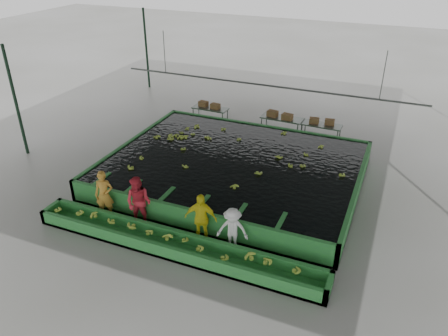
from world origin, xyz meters
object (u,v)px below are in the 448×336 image
at_px(worker_a, 104,195).
at_px(worker_d, 232,230).
at_px(packing_table_mid, 281,126).
at_px(box_stack_mid, 280,118).
at_px(worker_b, 139,202).
at_px(box_stack_left, 209,107).
at_px(sorting_trough, 174,245).
at_px(box_stack_right, 322,124).
at_px(flotation_tank, 233,169).
at_px(worker_c, 201,219).
at_px(packing_table_left, 210,115).
at_px(packing_table_right, 321,133).

bearing_deg(worker_a, worker_d, -20.08).
distance_m(packing_table_mid, box_stack_mid, 0.49).
xyz_separation_m(worker_b, box_stack_mid, (2.20, 9.31, 0.00)).
height_order(box_stack_left, box_stack_mid, box_stack_mid).
bearing_deg(worker_a, worker_b, -20.08).
height_order(sorting_trough, box_stack_right, box_stack_right).
bearing_deg(flotation_tank, worker_b, -112.17).
bearing_deg(worker_d, flotation_tank, 97.90).
bearing_deg(worker_c, flotation_tank, 85.97).
bearing_deg(worker_c, packing_table_mid, 78.45).
bearing_deg(box_stack_right, box_stack_mid, -174.20).
bearing_deg(packing_table_left, packing_table_mid, -0.80).
height_order(worker_a, box_stack_right, worker_a).
bearing_deg(worker_c, worker_d, -11.78).
height_order(sorting_trough, worker_d, worker_d).
xyz_separation_m(worker_d, box_stack_right, (0.82, 9.52, 0.10)).
distance_m(packing_table_left, packing_table_mid, 3.95).
xyz_separation_m(sorting_trough, box_stack_right, (2.50, 10.32, 0.63)).
distance_m(box_stack_mid, box_stack_right, 2.06).
distance_m(sorting_trough, box_stack_left, 10.87).
distance_m(flotation_tank, packing_table_left, 6.16).
xyz_separation_m(sorting_trough, box_stack_left, (-3.47, 10.28, 0.61)).
relative_size(worker_d, packing_table_mid, 0.75).
relative_size(flotation_tank, packing_table_right, 5.20).
relative_size(flotation_tank, worker_b, 5.31).
relative_size(sorting_trough, worker_d, 6.44).
bearing_deg(box_stack_mid, flotation_tank, -95.14).
bearing_deg(packing_table_left, packing_table_right, 0.06).
distance_m(flotation_tank, worker_b, 4.67).
bearing_deg(packing_table_right, flotation_tank, -116.02).
bearing_deg(worker_b, box_stack_left, 94.10).
xyz_separation_m(flotation_tank, worker_d, (1.68, -4.30, 0.33)).
height_order(packing_table_left, packing_table_right, packing_table_right).
distance_m(flotation_tank, box_stack_left, 6.25).
relative_size(worker_a, worker_b, 0.96).
xyz_separation_m(sorting_trough, worker_a, (-3.18, 0.80, 0.65)).
height_order(flotation_tank, worker_c, worker_c).
height_order(worker_b, worker_d, worker_b).
height_order(box_stack_left, box_stack_right, box_stack_right).
bearing_deg(sorting_trough, worker_c, 53.84).
relative_size(worker_a, box_stack_left, 1.49).
relative_size(worker_a, box_stack_mid, 1.38).
relative_size(flotation_tank, worker_d, 6.44).
relative_size(worker_d, box_stack_left, 1.28).
bearing_deg(sorting_trough, box_stack_left, 108.65).
xyz_separation_m(worker_d, packing_table_left, (-5.08, 9.44, -0.35)).
relative_size(worker_d, box_stack_mid, 1.18).
bearing_deg(worker_a, flotation_tank, 33.45).
height_order(sorting_trough, packing_table_right, packing_table_right).
height_order(sorting_trough, worker_b, worker_b).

